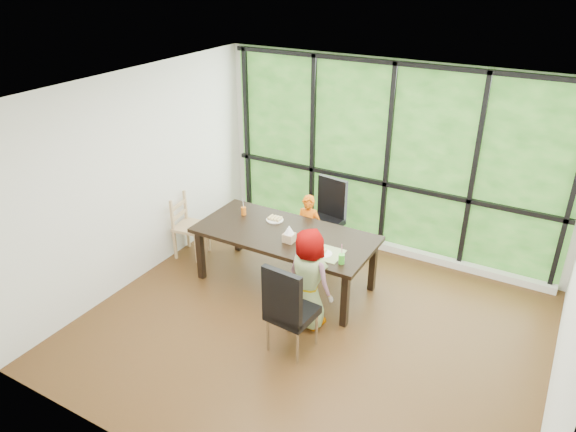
% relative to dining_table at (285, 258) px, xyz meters
% --- Properties ---
extents(ground, '(5.00, 5.00, 0.00)m').
position_rel_dining_table_xyz_m(ground, '(0.73, -0.65, -0.38)').
color(ground, black).
rests_on(ground, ground).
extents(back_wall, '(5.00, 0.00, 5.00)m').
position_rel_dining_table_xyz_m(back_wall, '(0.73, 1.60, 0.98)').
color(back_wall, silver).
rests_on(back_wall, ground).
extents(foliage_backdrop, '(4.80, 0.02, 2.65)m').
position_rel_dining_table_xyz_m(foliage_backdrop, '(0.73, 1.58, 0.98)').
color(foliage_backdrop, '#1E4715').
rests_on(foliage_backdrop, back_wall).
extents(window_mullions, '(4.80, 0.06, 2.65)m').
position_rel_dining_table_xyz_m(window_mullions, '(0.73, 1.54, 0.98)').
color(window_mullions, black).
rests_on(window_mullions, back_wall).
extents(window_sill, '(4.80, 0.12, 0.10)m').
position_rel_dining_table_xyz_m(window_sill, '(0.73, 1.50, -0.33)').
color(window_sill, silver).
rests_on(window_sill, ground).
extents(dining_table, '(2.29, 1.10, 0.75)m').
position_rel_dining_table_xyz_m(dining_table, '(0.00, 0.00, 0.00)').
color(dining_table, black).
rests_on(dining_table, ground).
extents(chair_window_leather, '(0.52, 0.52, 1.08)m').
position_rel_dining_table_xyz_m(chair_window_leather, '(0.06, 1.00, 0.17)').
color(chair_window_leather, black).
rests_on(chair_window_leather, ground).
extents(chair_interior_leather, '(0.49, 0.49, 1.08)m').
position_rel_dining_table_xyz_m(chair_interior_leather, '(0.70, -1.06, 0.17)').
color(chair_interior_leather, black).
rests_on(chair_interior_leather, ground).
extents(chair_end_beech, '(0.46, 0.48, 0.90)m').
position_rel_dining_table_xyz_m(chair_end_beech, '(-1.52, -0.01, 0.08)').
color(chair_end_beech, tan).
rests_on(chair_end_beech, ground).
extents(child_toddler, '(0.38, 0.27, 1.00)m').
position_rel_dining_table_xyz_m(child_toddler, '(-0.00, 0.63, 0.13)').
color(child_toddler, '#D45607').
rests_on(child_toddler, ground).
extents(child_older, '(0.67, 0.52, 1.22)m').
position_rel_dining_table_xyz_m(child_older, '(0.67, -0.59, 0.23)').
color(child_older, gray).
rests_on(child_older, ground).
extents(placemat, '(0.49, 0.36, 0.01)m').
position_rel_dining_table_xyz_m(placemat, '(0.62, -0.21, 0.38)').
color(placemat, tan).
rests_on(placemat, dining_table).
extents(plate_far, '(0.23, 0.23, 0.01)m').
position_rel_dining_table_xyz_m(plate_far, '(-0.29, 0.23, 0.38)').
color(plate_far, white).
rests_on(plate_far, dining_table).
extents(plate_near, '(0.21, 0.21, 0.01)m').
position_rel_dining_table_xyz_m(plate_near, '(0.65, -0.24, 0.38)').
color(plate_near, white).
rests_on(plate_near, dining_table).
extents(orange_cup, '(0.07, 0.07, 0.11)m').
position_rel_dining_table_xyz_m(orange_cup, '(-0.74, 0.17, 0.43)').
color(orange_cup, orange).
rests_on(orange_cup, dining_table).
extents(green_cup, '(0.07, 0.07, 0.11)m').
position_rel_dining_table_xyz_m(green_cup, '(0.92, -0.32, 0.43)').
color(green_cup, green).
rests_on(green_cup, dining_table).
extents(tissue_box, '(0.13, 0.13, 0.11)m').
position_rel_dining_table_xyz_m(tissue_box, '(0.16, -0.18, 0.43)').
color(tissue_box, tan).
rests_on(tissue_box, dining_table).
extents(crepe_rolls_far, '(0.20, 0.12, 0.04)m').
position_rel_dining_table_xyz_m(crepe_rolls_far, '(-0.29, 0.23, 0.41)').
color(crepe_rolls_far, tan).
rests_on(crepe_rolls_far, plate_far).
extents(crepe_rolls_near, '(0.05, 0.12, 0.04)m').
position_rel_dining_table_xyz_m(crepe_rolls_near, '(0.65, -0.24, 0.41)').
color(crepe_rolls_near, tan).
rests_on(crepe_rolls_near, plate_near).
extents(straw_white, '(0.01, 0.04, 0.20)m').
position_rel_dining_table_xyz_m(straw_white, '(-0.74, 0.17, 0.52)').
color(straw_white, white).
rests_on(straw_white, orange_cup).
extents(straw_pink, '(0.01, 0.04, 0.20)m').
position_rel_dining_table_xyz_m(straw_pink, '(0.92, -0.32, 0.53)').
color(straw_pink, pink).
rests_on(straw_pink, green_cup).
extents(tissue, '(0.12, 0.12, 0.11)m').
position_rel_dining_table_xyz_m(tissue, '(0.16, -0.18, 0.54)').
color(tissue, white).
rests_on(tissue, tissue_box).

